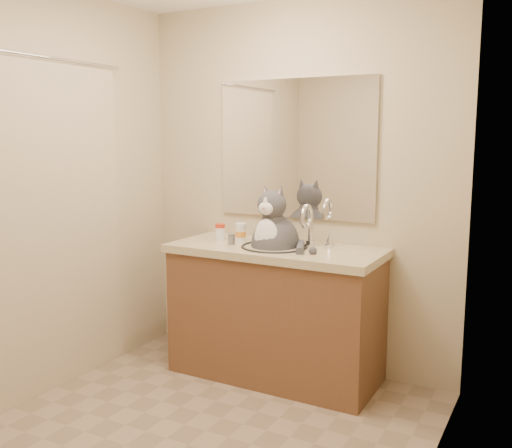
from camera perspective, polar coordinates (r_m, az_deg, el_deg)
The scene contains 8 objects.
room at distance 2.70m, azimuth -7.23°, elevation 1.60°, with size 2.22×2.52×2.42m.
vanity at distance 3.67m, azimuth 1.96°, elevation -8.50°, with size 1.34×0.59×1.12m.
mirror at distance 3.75m, azimuth 3.92°, elevation 7.49°, with size 1.10×0.02×0.90m, color white.
shower_curtain at distance 3.50m, azimuth -20.24°, elevation -0.01°, with size 0.02×1.30×1.93m.
cat at distance 3.57m, azimuth 1.87°, elevation -1.70°, with size 0.43×0.36×0.60m.
pill_bottle_redcap at distance 3.78m, azimuth -3.61°, elevation -0.80°, with size 0.08×0.08×0.11m.
pill_bottle_orange at distance 3.74m, azimuth -1.54°, elevation -0.87°, with size 0.07×0.07×0.12m.
grey_canister at distance 3.62m, azimuth -2.47°, elevation -1.54°, with size 0.06×0.06×0.07m.
Camera 1 is at (1.57, -2.17, 1.54)m, focal length 40.00 mm.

